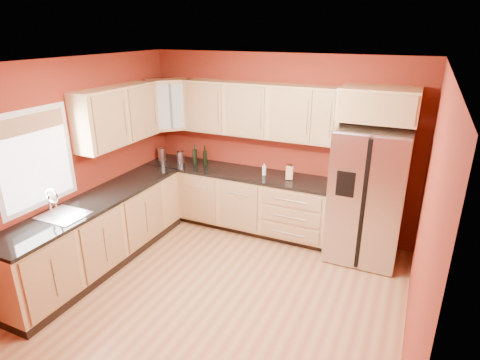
# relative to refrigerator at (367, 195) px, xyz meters

# --- Properties ---
(floor) EXTENTS (4.00, 4.00, 0.00)m
(floor) POSITION_rel_refrigerator_xyz_m (-1.35, -1.62, -0.89)
(floor) COLOR #955939
(floor) RESTS_ON ground
(ceiling) EXTENTS (4.00, 4.00, 0.00)m
(ceiling) POSITION_rel_refrigerator_xyz_m (-1.35, -1.62, 1.71)
(ceiling) COLOR white
(ceiling) RESTS_ON wall_back
(wall_back) EXTENTS (4.00, 0.04, 2.60)m
(wall_back) POSITION_rel_refrigerator_xyz_m (-1.35, 0.38, 0.41)
(wall_back) COLOR maroon
(wall_back) RESTS_ON floor
(wall_front) EXTENTS (4.00, 0.04, 2.60)m
(wall_front) POSITION_rel_refrigerator_xyz_m (-1.35, -3.62, 0.41)
(wall_front) COLOR maroon
(wall_front) RESTS_ON floor
(wall_left) EXTENTS (0.04, 4.00, 2.60)m
(wall_left) POSITION_rel_refrigerator_xyz_m (-3.35, -1.62, 0.41)
(wall_left) COLOR maroon
(wall_left) RESTS_ON floor
(wall_right) EXTENTS (0.04, 4.00, 2.60)m
(wall_right) POSITION_rel_refrigerator_xyz_m (0.65, -1.62, 0.41)
(wall_right) COLOR maroon
(wall_right) RESTS_ON floor
(base_cabinets_back) EXTENTS (2.90, 0.60, 0.88)m
(base_cabinets_back) POSITION_rel_refrigerator_xyz_m (-1.90, 0.07, -0.45)
(base_cabinets_back) COLOR tan
(base_cabinets_back) RESTS_ON floor
(base_cabinets_left) EXTENTS (0.60, 2.80, 0.88)m
(base_cabinets_left) POSITION_rel_refrigerator_xyz_m (-3.05, -1.62, -0.45)
(base_cabinets_left) COLOR tan
(base_cabinets_left) RESTS_ON floor
(countertop_back) EXTENTS (2.90, 0.62, 0.04)m
(countertop_back) POSITION_rel_refrigerator_xyz_m (-1.90, 0.06, 0.01)
(countertop_back) COLOR black
(countertop_back) RESTS_ON base_cabinets_back
(countertop_left) EXTENTS (0.62, 2.80, 0.04)m
(countertop_left) POSITION_rel_refrigerator_xyz_m (-3.04, -1.62, 0.01)
(countertop_left) COLOR black
(countertop_left) RESTS_ON base_cabinets_left
(upper_cabinets_back) EXTENTS (2.30, 0.33, 0.75)m
(upper_cabinets_back) POSITION_rel_refrigerator_xyz_m (-1.60, 0.21, 0.94)
(upper_cabinets_back) COLOR tan
(upper_cabinets_back) RESTS_ON wall_back
(upper_cabinets_left) EXTENTS (0.33, 1.35, 0.75)m
(upper_cabinets_left) POSITION_rel_refrigerator_xyz_m (-3.19, -0.90, 0.94)
(upper_cabinets_left) COLOR tan
(upper_cabinets_left) RESTS_ON wall_left
(corner_upper_cabinet) EXTENTS (0.67, 0.67, 0.75)m
(corner_upper_cabinet) POSITION_rel_refrigerator_xyz_m (-3.02, 0.04, 0.94)
(corner_upper_cabinet) COLOR tan
(corner_upper_cabinet) RESTS_ON wall_back
(over_fridge_cabinet) EXTENTS (0.92, 0.60, 0.40)m
(over_fridge_cabinet) POSITION_rel_refrigerator_xyz_m (0.00, 0.07, 1.16)
(over_fridge_cabinet) COLOR tan
(over_fridge_cabinet) RESTS_ON wall_back
(refrigerator) EXTENTS (0.90, 0.75, 1.78)m
(refrigerator) POSITION_rel_refrigerator_xyz_m (0.00, 0.00, 0.00)
(refrigerator) COLOR silver
(refrigerator) RESTS_ON floor
(window) EXTENTS (0.03, 0.90, 1.00)m
(window) POSITION_rel_refrigerator_xyz_m (-3.33, -2.12, 0.66)
(window) COLOR white
(window) RESTS_ON wall_left
(sink_faucet) EXTENTS (0.50, 0.42, 0.30)m
(sink_faucet) POSITION_rel_refrigerator_xyz_m (-3.04, -2.12, 0.18)
(sink_faucet) COLOR silver
(sink_faucet) RESTS_ON countertop_left
(canister_left) EXTENTS (0.16, 0.16, 0.20)m
(canister_left) POSITION_rel_refrigerator_xyz_m (-3.20, 0.04, 0.13)
(canister_left) COLOR silver
(canister_left) RESTS_ON countertop_back
(canister_right) EXTENTS (0.13, 0.13, 0.19)m
(canister_right) POSITION_rel_refrigerator_xyz_m (-2.85, 0.04, 0.12)
(canister_right) COLOR silver
(canister_right) RESTS_ON countertop_back
(wine_bottle_a) EXTENTS (0.07, 0.07, 0.31)m
(wine_bottle_a) POSITION_rel_refrigerator_xyz_m (-2.45, 0.12, 0.18)
(wine_bottle_a) COLOR black
(wine_bottle_a) RESTS_ON countertop_back
(wine_bottle_b) EXTENTS (0.08, 0.08, 0.32)m
(wine_bottle_b) POSITION_rel_refrigerator_xyz_m (-2.62, 0.09, 0.19)
(wine_bottle_b) COLOR black
(wine_bottle_b) RESTS_ON countertop_back
(knife_block) EXTENTS (0.11, 0.11, 0.19)m
(knife_block) POSITION_rel_refrigerator_xyz_m (-1.07, 0.06, 0.13)
(knife_block) COLOR tan
(knife_block) RESTS_ON countertop_back
(soap_dispenser) EXTENTS (0.06, 0.06, 0.17)m
(soap_dispenser) POSITION_rel_refrigerator_xyz_m (-1.46, 0.08, 0.11)
(soap_dispenser) COLOR white
(soap_dispenser) RESTS_ON countertop_back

